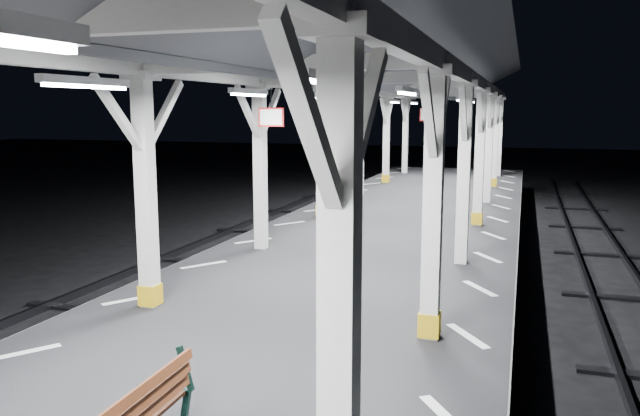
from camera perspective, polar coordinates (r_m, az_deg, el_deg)
The scene contains 2 objects.
hazard_stripes_left at distance 8.22m, azimuth -25.74°, elevation -11.89°, with size 1.00×48.00×0.01m, color silver.
canopy at distance 6.27m, azimuth -11.16°, elevation 15.69°, with size 5.40×49.00×4.65m.
Camera 1 is at (3.01, -5.46, 3.81)m, focal length 35.00 mm.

